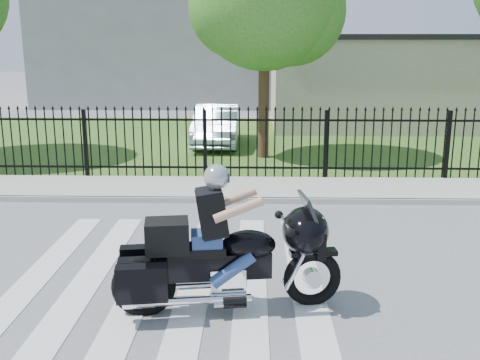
{
  "coord_description": "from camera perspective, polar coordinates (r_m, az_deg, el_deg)",
  "views": [
    {
      "loc": [
        1.24,
        -7.75,
        3.4
      ],
      "look_at": [
        0.98,
        2.04,
        1.0
      ],
      "focal_mm": 42.0,
      "sensor_mm": 36.0,
      "label": 1
    }
  ],
  "objects": [
    {
      "name": "motorcycle_rider",
      "position": [
        7.24,
        -1.83,
        -7.18
      ],
      "size": [
        3.0,
        1.23,
        1.99
      ],
      "rotation": [
        0.0,
        0.0,
        0.15
      ],
      "color": "black",
      "rests_on": "ground"
    },
    {
      "name": "iron_fence",
      "position": [
        14.03,
        -3.58,
        3.5
      ],
      "size": [
        26.0,
        0.04,
        1.8
      ],
      "color": "black",
      "rests_on": "ground"
    },
    {
      "name": "curb",
      "position": [
        12.28,
        -4.34,
        -2.05
      ],
      "size": [
        40.0,
        0.12,
        0.12
      ],
      "primitive_type": "cube",
      "color": "#ADAAA3",
      "rests_on": "ground"
    },
    {
      "name": "building_low",
      "position": [
        24.5,
        15.33,
        9.44
      ],
      "size": [
        10.0,
        6.0,
        3.5
      ],
      "primitive_type": "cube",
      "color": "beige",
      "rests_on": "ground"
    },
    {
      "name": "grass_strip",
      "position": [
        20.08,
        -2.05,
        4.05
      ],
      "size": [
        40.0,
        12.0,
        0.02
      ],
      "primitive_type": "cube",
      "color": "#375F20",
      "rests_on": "ground"
    },
    {
      "name": "parked_car",
      "position": [
        19.08,
        -2.36,
        5.64
      ],
      "size": [
        1.45,
        4.14,
        1.36
      ],
      "primitive_type": "imported",
      "rotation": [
        0.0,
        0.0,
        -0.0
      ],
      "color": "silver",
      "rests_on": "grass_strip"
    },
    {
      "name": "sidewalk",
      "position": [
        13.24,
        -3.91,
        -0.87
      ],
      "size": [
        40.0,
        2.0,
        0.12
      ],
      "primitive_type": "cube",
      "color": "#ADAAA3",
      "rests_on": "ground"
    },
    {
      "name": "ground",
      "position": [
        8.56,
        -7.05,
        -9.75
      ],
      "size": [
        120.0,
        120.0,
        0.0
      ],
      "primitive_type": "plane",
      "color": "slate",
      "rests_on": "ground"
    },
    {
      "name": "crosswalk",
      "position": [
        8.56,
        -7.05,
        -9.72
      ],
      "size": [
        5.0,
        5.5,
        0.01
      ],
      "primitive_type": null,
      "color": "silver",
      "rests_on": "ground"
    },
    {
      "name": "building_low_roof",
      "position": [
        24.44,
        15.61,
        13.76
      ],
      "size": [
        10.2,
        6.2,
        0.2
      ],
      "primitive_type": "cube",
      "color": "black",
      "rests_on": "building_low"
    }
  ]
}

